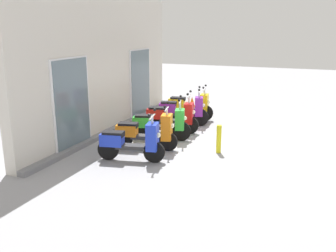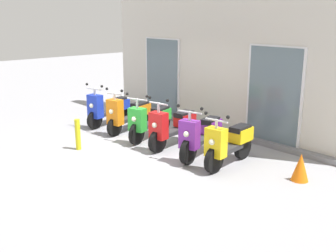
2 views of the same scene
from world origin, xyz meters
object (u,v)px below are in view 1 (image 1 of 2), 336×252
at_px(scooter_blue, 132,141).
at_px(curb_bollard, 219,139).
at_px(scooter_green, 161,123).
at_px(scooter_purple, 183,111).
at_px(scooter_orange, 147,132).
at_px(scooter_yellow, 190,106).
at_px(scooter_red, 172,117).
at_px(traffic_cone, 192,104).

bearing_deg(scooter_blue, curb_bollard, -52.24).
bearing_deg(scooter_green, scooter_blue, -178.65).
bearing_deg(scooter_purple, curb_bollard, -141.60).
xyz_separation_m(scooter_orange, curb_bollard, (0.44, -1.73, -0.12)).
xyz_separation_m(scooter_blue, scooter_orange, (0.88, 0.04, -0.00)).
xyz_separation_m(scooter_blue, curb_bollard, (1.31, -1.70, -0.13)).
height_order(scooter_blue, scooter_green, scooter_green).
xyz_separation_m(scooter_yellow, curb_bollard, (-2.92, -1.73, -0.12)).
bearing_deg(curb_bollard, scooter_yellow, 30.74).
relative_size(scooter_red, scooter_yellow, 1.02).
relative_size(scooter_red, traffic_cone, 3.09).
relative_size(scooter_green, curb_bollard, 2.34).
bearing_deg(scooter_red, scooter_green, 178.87).
bearing_deg(scooter_orange, scooter_red, -0.39).
xyz_separation_m(scooter_blue, scooter_green, (1.76, 0.04, -0.01)).
xyz_separation_m(scooter_orange, scooter_red, (1.70, -0.01, -0.00)).
bearing_deg(traffic_cone, scooter_yellow, -164.67).
bearing_deg(curb_bollard, scooter_green, 75.66).
xyz_separation_m(scooter_red, scooter_purple, (0.90, -0.01, 0.00)).
xyz_separation_m(scooter_orange, scooter_yellow, (3.35, 0.00, -0.00)).
height_order(scooter_orange, scooter_red, scooter_red).
relative_size(scooter_blue, scooter_red, 0.97).
bearing_deg(scooter_orange, curb_bollard, -75.83).
relative_size(scooter_green, scooter_yellow, 1.03).
height_order(curb_bollard, traffic_cone, curb_bollard).
xyz_separation_m(scooter_blue, traffic_cone, (5.60, 0.42, -0.22)).
distance_m(scooter_red, scooter_purple, 0.90).
relative_size(scooter_orange, scooter_red, 1.00).
relative_size(scooter_purple, traffic_cone, 3.12).
xyz_separation_m(scooter_green, scooter_red, (0.82, -0.02, 0.00)).
relative_size(scooter_orange, scooter_purple, 0.99).
distance_m(scooter_blue, traffic_cone, 5.62).
bearing_deg(scooter_blue, scooter_yellow, 0.53).
xyz_separation_m(scooter_orange, traffic_cone, (4.73, 0.38, -0.21)).
distance_m(scooter_purple, scooter_yellow, 0.76).
distance_m(scooter_orange, scooter_purple, 2.60).
bearing_deg(curb_bollard, scooter_red, 53.74).
relative_size(scooter_green, traffic_cone, 3.15).
xyz_separation_m(curb_bollard, traffic_cone, (4.29, 2.11, -0.09)).
bearing_deg(scooter_green, scooter_red, -1.13).
xyz_separation_m(scooter_blue, scooter_red, (2.58, 0.03, -0.00)).
relative_size(scooter_blue, scooter_orange, 0.98).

